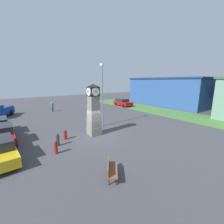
{
  "coord_description": "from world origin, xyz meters",
  "views": [
    {
      "loc": [
        11.98,
        -6.76,
        5.27
      ],
      "look_at": [
        -0.22,
        2.03,
        2.1
      ],
      "focal_mm": 24.0,
      "sensor_mm": 36.0,
      "label": 1
    }
  ],
  "objects_px": {
    "car_near_tower": "(2,135)",
    "street_lamp_near_road": "(102,91)",
    "clock_tower": "(94,112)",
    "bollard_near_tower": "(56,147)",
    "car_silver_hatch": "(123,102)",
    "bench": "(111,168)",
    "pedestrian_near_bench": "(52,106)",
    "bollard_far_row": "(65,134)",
    "bollard_mid_row": "(58,140)"
  },
  "relations": [
    {
      "from": "bollard_mid_row",
      "to": "car_silver_hatch",
      "type": "relative_size",
      "value": 0.23
    },
    {
      "from": "bench",
      "to": "pedestrian_near_bench",
      "type": "bearing_deg",
      "value": 173.87
    },
    {
      "from": "car_silver_hatch",
      "to": "car_near_tower",
      "type": "bearing_deg",
      "value": -66.33
    },
    {
      "from": "pedestrian_near_bench",
      "to": "street_lamp_near_road",
      "type": "distance_m",
      "value": 12.93
    },
    {
      "from": "clock_tower",
      "to": "car_near_tower",
      "type": "distance_m",
      "value": 7.94
    },
    {
      "from": "clock_tower",
      "to": "bollard_near_tower",
      "type": "height_order",
      "value": "clock_tower"
    },
    {
      "from": "bench",
      "to": "pedestrian_near_bench",
      "type": "height_order",
      "value": "pedestrian_near_bench"
    },
    {
      "from": "bollard_mid_row",
      "to": "bollard_far_row",
      "type": "distance_m",
      "value": 1.41
    },
    {
      "from": "car_silver_hatch",
      "to": "bollard_far_row",
      "type": "bearing_deg",
      "value": -55.47
    },
    {
      "from": "car_silver_hatch",
      "to": "street_lamp_near_road",
      "type": "bearing_deg",
      "value": -49.16
    },
    {
      "from": "pedestrian_near_bench",
      "to": "car_silver_hatch",
      "type": "bearing_deg",
      "value": 78.44
    },
    {
      "from": "car_near_tower",
      "to": "car_silver_hatch",
      "type": "relative_size",
      "value": 0.87
    },
    {
      "from": "bollard_mid_row",
      "to": "street_lamp_near_road",
      "type": "height_order",
      "value": "street_lamp_near_road"
    },
    {
      "from": "car_silver_hatch",
      "to": "bench",
      "type": "xyz_separation_m",
      "value": [
        17.94,
        -15.77,
        -0.26
      ]
    },
    {
      "from": "clock_tower",
      "to": "car_silver_hatch",
      "type": "bearing_deg",
      "value": 130.87
    },
    {
      "from": "car_silver_hatch",
      "to": "bench",
      "type": "relative_size",
      "value": 2.88
    },
    {
      "from": "bollard_near_tower",
      "to": "bollard_far_row",
      "type": "height_order",
      "value": "bollard_near_tower"
    },
    {
      "from": "bollard_far_row",
      "to": "bench",
      "type": "height_order",
      "value": "bollard_far_row"
    },
    {
      "from": "clock_tower",
      "to": "car_near_tower",
      "type": "relative_size",
      "value": 1.23
    },
    {
      "from": "car_silver_hatch",
      "to": "bollard_mid_row",
      "type": "bearing_deg",
      "value": -54.66
    },
    {
      "from": "bollard_near_tower",
      "to": "car_silver_hatch",
      "type": "relative_size",
      "value": 0.22
    },
    {
      "from": "bollard_mid_row",
      "to": "bench",
      "type": "xyz_separation_m",
      "value": [
        5.92,
        1.18,
        -0.0
      ]
    },
    {
      "from": "bollard_mid_row",
      "to": "pedestrian_near_bench",
      "type": "bearing_deg",
      "value": 167.04
    },
    {
      "from": "bench",
      "to": "car_near_tower",
      "type": "bearing_deg",
      "value": -151.25
    },
    {
      "from": "bollard_mid_row",
      "to": "bollard_far_row",
      "type": "bearing_deg",
      "value": 136.62
    },
    {
      "from": "car_silver_hatch",
      "to": "pedestrian_near_bench",
      "type": "relative_size",
      "value": 2.83
    },
    {
      "from": "clock_tower",
      "to": "bollard_far_row",
      "type": "relative_size",
      "value": 5.49
    },
    {
      "from": "bollard_near_tower",
      "to": "pedestrian_near_bench",
      "type": "height_order",
      "value": "pedestrian_near_bench"
    },
    {
      "from": "clock_tower",
      "to": "car_silver_hatch",
      "type": "distance_m",
      "value": 17.57
    },
    {
      "from": "car_near_tower",
      "to": "street_lamp_near_road",
      "type": "height_order",
      "value": "street_lamp_near_road"
    },
    {
      "from": "clock_tower",
      "to": "pedestrian_near_bench",
      "type": "xyz_separation_m",
      "value": [
        -14.23,
        -0.31,
        -1.38
      ]
    },
    {
      "from": "clock_tower",
      "to": "pedestrian_near_bench",
      "type": "bearing_deg",
      "value": -178.74
    },
    {
      "from": "bollard_mid_row",
      "to": "street_lamp_near_road",
      "type": "relative_size",
      "value": 0.15
    },
    {
      "from": "clock_tower",
      "to": "street_lamp_near_road",
      "type": "distance_m",
      "value": 3.44
    },
    {
      "from": "bollard_mid_row",
      "to": "car_near_tower",
      "type": "xyz_separation_m",
      "value": [
        -2.97,
        -3.69,
        0.28
      ]
    },
    {
      "from": "clock_tower",
      "to": "bollard_mid_row",
      "type": "bearing_deg",
      "value": -81.29
    },
    {
      "from": "clock_tower",
      "to": "bollard_near_tower",
      "type": "relative_size",
      "value": 5.0
    },
    {
      "from": "pedestrian_near_bench",
      "to": "street_lamp_near_road",
      "type": "height_order",
      "value": "street_lamp_near_road"
    },
    {
      "from": "pedestrian_near_bench",
      "to": "bench",
      "type": "bearing_deg",
      "value": -6.13
    },
    {
      "from": "bollard_near_tower",
      "to": "car_silver_hatch",
      "type": "height_order",
      "value": "car_silver_hatch"
    },
    {
      "from": "bollard_near_tower",
      "to": "street_lamp_near_road",
      "type": "height_order",
      "value": "street_lamp_near_road"
    },
    {
      "from": "bollard_near_tower",
      "to": "clock_tower",
      "type": "bearing_deg",
      "value": 113.85
    },
    {
      "from": "bollard_far_row",
      "to": "pedestrian_near_bench",
      "type": "height_order",
      "value": "pedestrian_near_bench"
    },
    {
      "from": "pedestrian_near_bench",
      "to": "bollard_near_tower",
      "type": "bearing_deg",
      "value": -13.69
    },
    {
      "from": "bollard_near_tower",
      "to": "pedestrian_near_bench",
      "type": "xyz_separation_m",
      "value": [
        -16.1,
        3.92,
        0.43
      ]
    },
    {
      "from": "clock_tower",
      "to": "bench",
      "type": "xyz_separation_m",
      "value": [
        6.49,
        -2.54,
        -1.78
      ]
    },
    {
      "from": "clock_tower",
      "to": "bench",
      "type": "relative_size",
      "value": 3.09
    },
    {
      "from": "bench",
      "to": "clock_tower",
      "type": "bearing_deg",
      "value": 158.64
    },
    {
      "from": "clock_tower",
      "to": "bench",
      "type": "distance_m",
      "value": 7.19
    },
    {
      "from": "car_near_tower",
      "to": "bench",
      "type": "distance_m",
      "value": 10.14
    }
  ]
}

